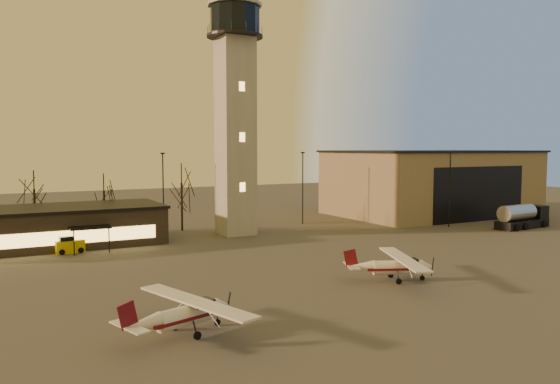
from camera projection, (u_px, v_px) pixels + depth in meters
name	position (u px, v px, depth m)	size (l,w,h in m)	color
ground	(395.00, 289.00, 41.59)	(220.00, 220.00, 0.00)	#413F3C
control_tower	(235.00, 102.00, 66.59)	(6.80, 6.80, 32.60)	gray
hangar	(431.00, 182.00, 88.01)	(30.60, 20.60, 10.30)	#836F56
terminal	(42.00, 227.00, 59.08)	(25.40, 12.20, 4.30)	black
light_poles	(236.00, 190.00, 68.59)	(58.50, 12.25, 10.14)	black
tree_row	(107.00, 186.00, 68.99)	(37.20, 9.20, 8.80)	black
cessna_front	(399.00, 270.00, 43.99)	(7.85, 9.47, 2.69)	silver
cessna_rear	(191.00, 318.00, 31.55)	(7.93, 9.79, 2.72)	silver
fuel_truck	(522.00, 219.00, 72.85)	(8.88, 3.47, 3.23)	black
service_cart	(69.00, 246.00, 55.78)	(2.92, 2.03, 1.75)	gold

